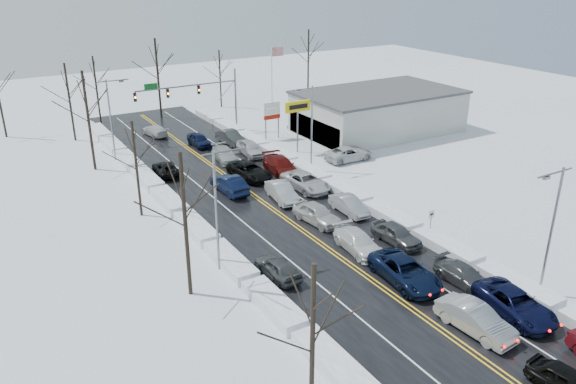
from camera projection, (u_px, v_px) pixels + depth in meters
ground at (291, 222)px, 47.78m from camera, size 160.00×160.00×0.00m
road_surface at (280, 214)px, 49.36m from camera, size 14.00×84.00×0.01m
snow_bank_left at (199, 234)px, 45.77m from camera, size 1.73×72.00×0.77m
snow_bank_right at (349, 197)px, 52.97m from camera, size 1.73×72.00×0.77m
traffic_signal_mast at (199, 93)px, 69.54m from camera, size 13.28×0.39×8.00m
tires_plus_sign at (298, 110)px, 63.54m from camera, size 3.20×0.34×6.00m
used_vehicles_sign at (272, 113)px, 68.95m from camera, size 2.20×0.22×4.65m
speed_limit_sign at (431, 218)px, 44.69m from camera, size 0.55×0.09×2.35m
flagpole at (273, 77)px, 76.52m from camera, size 1.87×1.20×10.00m
dealership_building at (378, 111)px, 72.41m from camera, size 20.40×12.40×5.30m
streetlight_se at (551, 223)px, 35.39m from camera, size 3.20×0.25×9.00m
streetlight_ne at (310, 122)px, 57.62m from camera, size 3.20×0.25×9.00m
streetlight_sw at (218, 201)px, 38.65m from camera, size 3.20×0.25×9.00m
streetlight_nw at (112, 113)px, 60.87m from camera, size 3.20×0.25×9.00m
tree_left_a at (313, 318)px, 24.29m from camera, size 3.60×3.60×9.00m
tree_left_b at (183, 198)px, 34.90m from camera, size 4.00×4.00×10.00m
tree_left_c at (135, 151)px, 46.89m from camera, size 3.40×3.40×8.50m
tree_left_d at (86, 102)px, 57.14m from camera, size 4.20×4.20×10.50m
tree_left_e at (68, 87)px, 67.12m from camera, size 3.80×3.80×9.50m
tree_far_b at (95, 77)px, 75.08m from camera, size 3.60×3.60×9.00m
tree_far_c at (157, 63)px, 76.75m from camera, size 4.40×4.40×11.00m
tree_far_d at (220, 68)px, 83.35m from camera, size 3.40×3.40×8.50m
tree_far_e at (308, 50)px, 90.79m from camera, size 4.20×4.20×10.50m
queued_car_1 at (474, 331)px, 33.78m from camera, size 2.15×5.17×1.67m
queued_car_2 at (404, 282)px, 38.97m from camera, size 3.28×6.20×1.66m
queued_car_3 at (358, 251)px, 43.13m from camera, size 2.54×5.29×1.49m
queued_car_4 at (317, 222)px, 47.77m from camera, size 2.58×5.09×1.66m
queued_car_5 at (282, 200)px, 52.30m from camera, size 2.31×5.02×1.60m
queued_car_6 at (250, 178)px, 57.55m from camera, size 3.23×5.92×1.57m
queued_car_7 at (225, 160)px, 62.60m from camera, size 2.64×5.18×1.44m
queued_car_8 at (200, 146)px, 67.52m from camera, size 1.83×4.46×1.51m
queued_car_10 at (513, 314)px, 35.35m from camera, size 3.41×6.03×1.59m
queued_car_11 at (463, 284)px, 38.70m from camera, size 2.00×4.67×1.34m
queued_car_12 at (396, 243)px, 44.35m from camera, size 2.08×4.63×1.54m
queued_car_13 at (349, 213)px, 49.64m from camera, size 1.66×4.48×1.46m
queued_car_14 at (306, 189)px, 54.74m from camera, size 3.05×5.89×1.59m
queued_car_15 at (281, 174)px, 58.74m from camera, size 3.06×6.14×1.71m
queued_car_16 at (251, 155)px, 64.33m from camera, size 2.28×5.00×1.66m
queued_car_17 at (231, 144)px, 68.32m from camera, size 2.17×5.09×1.63m
oncoming_car_0 at (230, 192)px, 54.02m from camera, size 1.99×5.21×1.69m
oncoming_car_1 at (167, 175)px, 58.44m from camera, size 2.58×4.93×1.32m
oncoming_car_2 at (155, 135)px, 71.56m from camera, size 2.52×4.89×1.36m
oncoming_car_3 at (278, 276)px, 39.62m from camera, size 1.95×4.40×1.47m
parked_car_0 at (349, 160)px, 62.69m from camera, size 5.71×2.73×1.57m
parked_car_1 at (340, 143)px, 68.76m from camera, size 2.73×5.62×1.57m
parked_car_2 at (301, 133)px, 72.78m from camera, size 2.02×4.71×1.59m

